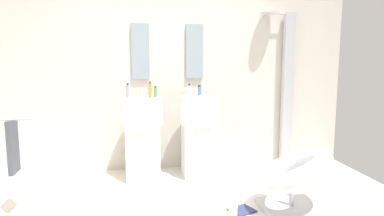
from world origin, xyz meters
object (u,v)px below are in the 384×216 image
(towel_rack, at_px, (10,149))
(magazine_navy, at_px, (242,210))
(shower_column, at_px, (286,86))
(soap_bottle_amber, at_px, (150,91))
(lounge_chair, at_px, (292,176))
(soap_bottle_white, at_px, (189,90))
(soap_bottle_blue, at_px, (199,91))
(coffee_mug, at_px, (233,211))
(soap_bottle_green, at_px, (155,92))
(soap_bottle_grey, at_px, (128,91))
(pedestal_sink_right, at_px, (199,132))
(pedestal_sink_left, at_px, (142,134))

(towel_rack, distance_m, magazine_navy, 2.23)
(shower_column, bearing_deg, soap_bottle_amber, -167.64)
(magazine_navy, distance_m, soap_bottle_amber, 1.68)
(towel_rack, bearing_deg, lounge_chair, -7.86)
(soap_bottle_white, xyz_separation_m, soap_bottle_blue, (0.13, 0.01, -0.01))
(towel_rack, relative_size, soap_bottle_blue, 7.46)
(soap_bottle_amber, bearing_deg, shower_column, 12.36)
(shower_column, height_order, coffee_mug, shower_column)
(soap_bottle_blue, distance_m, soap_bottle_green, 0.59)
(soap_bottle_grey, xyz_separation_m, soap_bottle_blue, (0.88, 0.20, -0.02))
(shower_column, xyz_separation_m, soap_bottle_amber, (-1.85, -0.41, 0.00))
(lounge_chair, xyz_separation_m, soap_bottle_amber, (-1.28, 1.07, 0.73))
(pedestal_sink_right, bearing_deg, shower_column, 13.18)
(magazine_navy, bearing_deg, soap_bottle_green, 99.94)
(shower_column, height_order, soap_bottle_amber, shower_column)
(lounge_chair, height_order, towel_rack, towel_rack)
(soap_bottle_amber, bearing_deg, soap_bottle_grey, 163.47)
(towel_rack, xyz_separation_m, magazine_navy, (2.13, -0.31, -0.61))
(lounge_chair, bearing_deg, pedestal_sink_right, 120.10)
(pedestal_sink_right, xyz_separation_m, soap_bottle_blue, (0.03, 0.16, 0.50))
(lounge_chair, distance_m, magazine_navy, 0.58)
(magazine_navy, distance_m, soap_bottle_white, 1.67)
(lounge_chair, xyz_separation_m, coffee_mug, (-0.58, -0.04, -0.29))
(soap_bottle_white, bearing_deg, pedestal_sink_left, -165.96)
(shower_column, relative_size, soap_bottle_grey, 11.79)
(pedestal_sink_left, bearing_deg, soap_bottle_blue, 12.59)
(pedestal_sink_left, bearing_deg, pedestal_sink_right, 0.00)
(lounge_chair, xyz_separation_m, soap_bottle_green, (-1.21, 1.17, 0.70))
(lounge_chair, relative_size, towel_rack, 1.10)
(magazine_navy, relative_size, soap_bottle_amber, 1.14)
(pedestal_sink_right, height_order, magazine_navy, pedestal_sink_right)
(shower_column, height_order, soap_bottle_grey, shower_column)
(lounge_chair, relative_size, soap_bottle_white, 7.27)
(lounge_chair, height_order, soap_bottle_blue, soap_bottle_blue)
(magazine_navy, relative_size, soap_bottle_blue, 1.73)
(soap_bottle_amber, relative_size, soap_bottle_green, 1.43)
(magazine_navy, bearing_deg, pedestal_sink_left, 105.31)
(soap_bottle_grey, bearing_deg, pedestal_sink_right, 2.44)
(magazine_navy, relative_size, coffee_mug, 2.05)
(pedestal_sink_left, distance_m, soap_bottle_green, 0.53)
(pedestal_sink_left, bearing_deg, lounge_chair, -40.55)
(lounge_chair, bearing_deg, soap_bottle_green, 135.91)
(pedestal_sink_right, xyz_separation_m, lounge_chair, (0.68, -1.18, -0.20))
(soap_bottle_white, relative_size, soap_bottle_blue, 1.13)
(pedestal_sink_left, distance_m, pedestal_sink_right, 0.69)
(magazine_navy, xyz_separation_m, soap_bottle_grey, (-1.06, 1.09, 1.05))
(soap_bottle_green, bearing_deg, soap_bottle_white, 19.53)
(pedestal_sink_right, xyz_separation_m, soap_bottle_grey, (-0.85, -0.04, 0.52))
(pedestal_sink_right, bearing_deg, soap_bottle_blue, 78.62)
(pedestal_sink_left, relative_size, pedestal_sink_right, 1.00)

